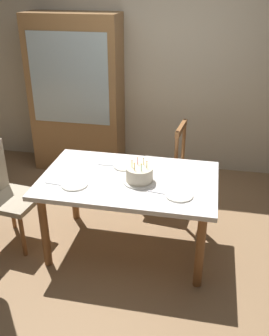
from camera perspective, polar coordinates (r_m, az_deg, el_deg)
name	(u,v)px	position (r m, az deg, el deg)	size (l,w,h in m)	color
ground	(129,247)	(3.64, -0.79, -11.63)	(6.40, 6.40, 0.00)	#93704C
back_wall	(161,65)	(4.78, 3.95, 15.07)	(6.40, 0.10, 2.60)	beige
dining_table	(129,187)	(3.29, -0.86, -2.90)	(1.49, 0.93, 0.73)	white
birthday_cake	(139,175)	(3.16, 0.73, -1.05)	(0.28, 0.28, 0.20)	silver
plate_near_celebrant	(74,185)	(3.17, -8.94, -2.45)	(0.22, 0.22, 0.01)	silver
plate_far_side	(126,166)	(3.44, -1.34, 0.33)	(0.22, 0.22, 0.01)	silver
plate_near_guest	(179,195)	(3.00, 6.66, -4.04)	(0.22, 0.22, 0.01)	silver
fork_near_celebrant	(55,184)	(3.21, -11.73, -2.35)	(0.18, 0.02, 0.01)	silver
fork_far_side	(108,165)	(3.46, -3.97, 0.43)	(0.18, 0.02, 0.01)	silver
fork_near_guest	(159,193)	(3.03, 3.66, -3.70)	(0.18, 0.02, 0.01)	silver
chair_spindle_back	(163,168)	(4.02, 4.25, 0.04)	(0.49, 0.49, 0.95)	beige
chair_upholstered	(4,190)	(3.64, -18.92, -3.18)	(0.49, 0.49, 0.95)	tan
china_cabinet	(77,95)	(4.81, -8.59, 10.67)	(1.10, 0.45, 1.90)	#9E7042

